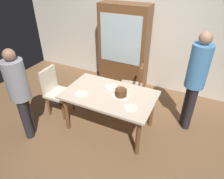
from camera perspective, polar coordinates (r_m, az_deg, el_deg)
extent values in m
plane|color=brown|center=(3.82, -0.69, -10.42)|extent=(6.40, 6.40, 0.00)
cube|color=silver|center=(4.71, 9.69, 16.00)|extent=(6.40, 0.10, 2.60)
cube|color=beige|center=(3.38, -0.76, -1.52)|extent=(1.53, 0.93, 0.04)
cylinder|color=brown|center=(3.65, -12.80, -6.58)|extent=(0.07, 0.07, 0.69)
cylinder|color=brown|center=(3.16, 7.39, -13.38)|extent=(0.07, 0.07, 0.69)
cylinder|color=brown|center=(4.12, -6.76, -0.93)|extent=(0.07, 0.07, 0.69)
cylinder|color=brown|center=(3.69, 11.21, -5.88)|extent=(0.07, 0.07, 0.69)
cylinder|color=silver|center=(3.31, 2.55, -1.78)|extent=(0.28, 0.28, 0.01)
cylinder|color=#563019|center=(3.27, 2.58, -0.86)|extent=(0.19, 0.19, 0.11)
cylinder|color=yellow|center=(3.21, 3.46, 0.19)|extent=(0.01, 0.01, 0.05)
sphere|color=#FFC64C|center=(3.20, 3.48, 0.70)|extent=(0.01, 0.01, 0.01)
cylinder|color=#F2994C|center=(3.24, 3.50, 0.50)|extent=(0.01, 0.01, 0.05)
sphere|color=#FFC64C|center=(3.22, 3.52, 1.00)|extent=(0.01, 0.01, 0.01)
cylinder|color=#E54C4C|center=(3.26, 3.25, 0.73)|extent=(0.01, 0.01, 0.05)
sphere|color=#FFC64C|center=(3.24, 3.26, 1.23)|extent=(0.01, 0.01, 0.01)
cylinder|color=#E54C4C|center=(3.27, 2.68, 0.87)|extent=(0.01, 0.01, 0.05)
sphere|color=#FFC64C|center=(3.26, 2.70, 1.37)|extent=(0.01, 0.01, 0.01)
cylinder|color=#F2994C|center=(3.26, 2.10, 0.80)|extent=(0.01, 0.01, 0.05)
sphere|color=#FFC64C|center=(3.25, 2.11, 1.30)|extent=(0.01, 0.01, 0.01)
cylinder|color=#F2994C|center=(3.25, 1.77, 0.60)|extent=(0.01, 0.01, 0.05)
sphere|color=#FFC64C|center=(3.23, 1.78, 1.10)|extent=(0.01, 0.01, 0.01)
cylinder|color=#D872CC|center=(3.22, 1.71, 0.34)|extent=(0.01, 0.01, 0.05)
sphere|color=#FFC64C|center=(3.20, 1.72, 0.85)|extent=(0.01, 0.01, 0.01)
cylinder|color=yellow|center=(3.19, 2.03, 0.03)|extent=(0.01, 0.01, 0.05)
sphere|color=#FFC64C|center=(3.18, 2.04, 0.54)|extent=(0.01, 0.01, 0.01)
cylinder|color=yellow|center=(3.19, 2.57, -0.10)|extent=(0.01, 0.01, 0.05)
sphere|color=#FFC64C|center=(3.17, 2.58, 0.42)|extent=(0.01, 0.01, 0.01)
cylinder|color=#4C7FE5|center=(3.19, 3.08, -0.04)|extent=(0.01, 0.01, 0.05)
sphere|color=#FFC64C|center=(3.17, 3.10, 0.47)|extent=(0.01, 0.01, 0.01)
cylinder|color=silver|center=(3.40, -8.73, -1.18)|extent=(0.22, 0.22, 0.01)
cylinder|color=silver|center=(3.55, -0.36, 0.83)|extent=(0.22, 0.22, 0.01)
cylinder|color=silver|center=(3.06, 5.23, -5.18)|extent=(0.22, 0.22, 0.01)
cube|color=silver|center=(3.48, -11.00, -0.64)|extent=(0.18, 0.03, 0.01)
cube|color=silver|center=(3.60, -2.73, 1.28)|extent=(0.18, 0.02, 0.01)
cube|color=tan|center=(4.10, 5.25, 0.67)|extent=(0.51, 0.51, 0.05)
cylinder|color=brown|center=(4.39, 3.36, -0.52)|extent=(0.04, 0.04, 0.42)
cylinder|color=brown|center=(4.12, 2.29, -3.00)|extent=(0.04, 0.04, 0.42)
cylinder|color=brown|center=(4.35, 7.73, -1.19)|extent=(0.04, 0.04, 0.42)
cylinder|color=brown|center=(4.07, 6.96, -3.74)|extent=(0.04, 0.04, 0.42)
cylinder|color=brown|center=(4.11, 8.66, 4.50)|extent=(0.04, 0.04, 0.50)
cylinder|color=brown|center=(3.79, 7.85, 2.07)|extent=(0.04, 0.04, 0.50)
cube|color=brown|center=(3.85, 8.53, 6.20)|extent=(0.11, 0.40, 0.06)
cube|color=beige|center=(4.01, -14.75, -1.14)|extent=(0.46, 0.46, 0.05)
cylinder|color=brown|center=(3.95, -13.75, -5.82)|extent=(0.04, 0.04, 0.42)
cylinder|color=brown|center=(4.16, -11.06, -3.22)|extent=(0.04, 0.04, 0.42)
cylinder|color=brown|center=(4.14, -17.57, -4.54)|extent=(0.04, 0.04, 0.42)
cylinder|color=brown|center=(4.34, -14.80, -2.12)|extent=(0.04, 0.04, 0.42)
cube|color=beige|center=(4.00, -17.53, 2.49)|extent=(0.07, 0.40, 0.50)
cylinder|color=#262328|center=(3.67, -23.27, -7.78)|extent=(0.14, 0.14, 0.77)
cylinder|color=#262328|center=(3.76, -22.74, -6.52)|extent=(0.14, 0.14, 0.77)
cylinder|color=gray|center=(3.34, -25.55, 2.35)|extent=(0.32, 0.32, 0.64)
sphere|color=#8C664C|center=(3.18, -27.28, 8.75)|extent=(0.18, 0.18, 0.18)
cylinder|color=#262328|center=(3.88, 20.54, -3.96)|extent=(0.14, 0.14, 0.86)
cylinder|color=#262328|center=(3.78, 21.19, -5.12)|extent=(0.14, 0.14, 0.86)
cylinder|color=#4C8CC6|center=(3.44, 23.38, 6.03)|extent=(0.32, 0.32, 0.72)
sphere|color=tan|center=(3.29, 25.11, 13.13)|extent=(0.20, 0.20, 0.20)
cube|color=brown|center=(4.69, 3.40, 11.79)|extent=(1.10, 0.44, 1.90)
cube|color=silver|center=(4.41, 2.33, 13.92)|extent=(0.94, 0.01, 1.04)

